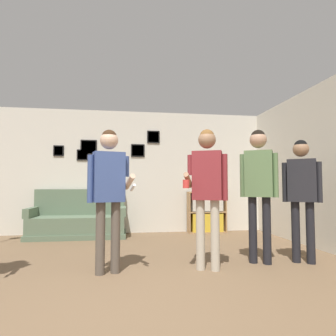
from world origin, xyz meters
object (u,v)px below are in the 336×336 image
Objects in this scene: couch at (78,222)px; person_spectator_far_right at (302,187)px; bookshelf at (207,212)px; person_player_foreground_center at (109,184)px; person_watcher_holding_cup at (207,182)px; person_spectator_near_bookshelf at (259,179)px; drinking_cup at (207,189)px.

person_spectator_far_right is at bearing -37.71° from couch.
person_player_foreground_center is (-2.00, -2.86, 0.60)m from bookshelf.
person_watcher_holding_cup is 0.97× the size of person_spectator_near_bookshelf.
person_watcher_holding_cup is at bearing -54.34° from couch.
person_spectator_far_right is at bearing -6.05° from person_spectator_near_bookshelf.
person_player_foreground_center is at bearing -74.74° from couch.
person_spectator_near_bookshelf is at bearing 15.03° from person_watcher_holding_cup.
couch is at bearing 105.26° from person_player_foreground_center.
person_spectator_near_bookshelf reaches higher than bookshelf.
person_spectator_far_right is (3.30, -2.55, 0.71)m from couch.
bookshelf is 8.54× the size of drinking_cup.
person_spectator_near_bookshelf is at bearing -42.53° from couch.
bookshelf is at bearing 89.62° from person_spectator_near_bookshelf.
person_spectator_far_right reaches higher than bookshelf.
person_watcher_holding_cup is 0.81m from person_spectator_near_bookshelf.
person_spectator_near_bookshelf is at bearing 5.32° from person_player_foreground_center.
drinking_cup is at bearing 3.94° from couch.
couch is 1.09× the size of person_watcher_holding_cup.
person_player_foreground_center reaches higher than drinking_cup.
bookshelf is at bearing 55.04° from person_player_foreground_center.
bookshelf is 0.54× the size of person_spectator_far_right.
person_watcher_holding_cup is 16.49× the size of drinking_cup.
bookshelf is at bearing -178.74° from drinking_cup.
drinking_cup is (2.02, 2.86, -0.10)m from person_player_foreground_center.
bookshelf is at bearing 74.59° from person_watcher_holding_cup.
drinking_cup reaches higher than couch.
person_player_foreground_center is at bearing -174.68° from person_spectator_near_bookshelf.
person_spectator_near_bookshelf is at bearing -90.38° from bookshelf.
couch is 18.02× the size of drinking_cup.
person_player_foreground_center reaches higher than couch.
person_watcher_holding_cup is (-0.80, -2.89, 0.63)m from bookshelf.
person_spectator_near_bookshelf is 1.08× the size of person_spectator_far_right.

